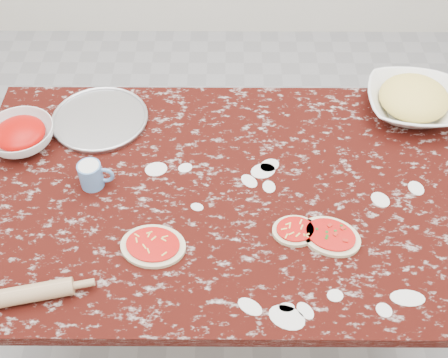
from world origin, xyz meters
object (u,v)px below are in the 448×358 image
at_px(rolling_pin, 26,294).
at_px(pizza_tray, 100,120).
at_px(flour_mug, 92,175).
at_px(worktable, 224,207).
at_px(sauce_bowl, 21,136).
at_px(cheese_bowl, 412,103).

bearing_deg(rolling_pin, pizza_tray, 83.12).
bearing_deg(flour_mug, worktable, -2.85).
bearing_deg(sauce_bowl, cheese_bowl, 7.30).
relative_size(worktable, pizza_tray, 4.91).
relative_size(sauce_bowl, cheese_bowl, 0.70).
relative_size(cheese_bowl, rolling_pin, 1.31).
height_order(sauce_bowl, rolling_pin, sauce_bowl).
bearing_deg(flour_mug, sauce_bowl, 145.83).
distance_m(cheese_bowl, rolling_pin, 1.39).
bearing_deg(sauce_bowl, worktable, -16.61).
distance_m(worktable, rolling_pin, 0.65).
xyz_separation_m(cheese_bowl, flour_mug, (-1.06, -0.35, 0.01)).
bearing_deg(flour_mug, rolling_pin, -105.14).
bearing_deg(flour_mug, cheese_bowl, 18.26).
xyz_separation_m(cheese_bowl, rolling_pin, (-1.17, -0.76, -0.01)).
distance_m(sauce_bowl, rolling_pin, 0.61).
height_order(cheese_bowl, rolling_pin, cheese_bowl).
xyz_separation_m(worktable, cheese_bowl, (0.65, 0.37, 0.12)).
bearing_deg(pizza_tray, flour_mug, -85.05).
bearing_deg(worktable, rolling_pin, -143.18).
height_order(pizza_tray, cheese_bowl, cheese_bowl).
height_order(worktable, pizza_tray, pizza_tray).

